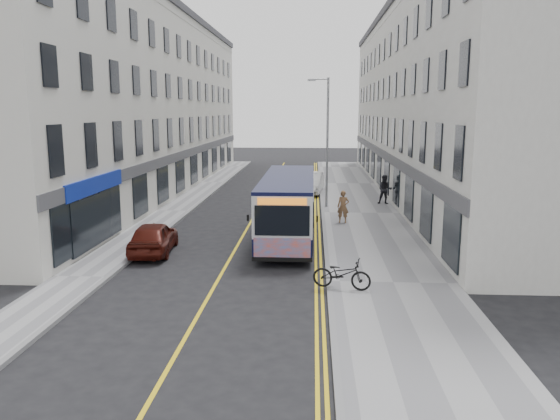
# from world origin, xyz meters

# --- Properties ---
(ground) EXTENTS (140.00, 140.00, 0.00)m
(ground) POSITION_xyz_m (0.00, 0.00, 0.00)
(ground) COLOR black
(ground) RESTS_ON ground
(pavement_east) EXTENTS (4.50, 64.00, 0.12)m
(pavement_east) POSITION_xyz_m (6.25, 12.00, 0.06)
(pavement_east) COLOR gray
(pavement_east) RESTS_ON ground
(pavement_west) EXTENTS (2.00, 64.00, 0.12)m
(pavement_west) POSITION_xyz_m (-5.00, 12.00, 0.06)
(pavement_west) COLOR gray
(pavement_west) RESTS_ON ground
(kerb_east) EXTENTS (0.18, 64.00, 0.13)m
(kerb_east) POSITION_xyz_m (4.00, 12.00, 0.07)
(kerb_east) COLOR slate
(kerb_east) RESTS_ON ground
(kerb_west) EXTENTS (0.18, 64.00, 0.13)m
(kerb_west) POSITION_xyz_m (-4.00, 12.00, 0.07)
(kerb_west) COLOR slate
(kerb_west) RESTS_ON ground
(road_centre_line) EXTENTS (0.12, 64.00, 0.01)m
(road_centre_line) POSITION_xyz_m (0.00, 12.00, 0.00)
(road_centre_line) COLOR yellow
(road_centre_line) RESTS_ON ground
(road_dbl_yellow_inner) EXTENTS (0.10, 64.00, 0.01)m
(road_dbl_yellow_inner) POSITION_xyz_m (3.55, 12.00, 0.00)
(road_dbl_yellow_inner) COLOR yellow
(road_dbl_yellow_inner) RESTS_ON ground
(road_dbl_yellow_outer) EXTENTS (0.10, 64.00, 0.01)m
(road_dbl_yellow_outer) POSITION_xyz_m (3.75, 12.00, 0.00)
(road_dbl_yellow_outer) COLOR yellow
(road_dbl_yellow_outer) RESTS_ON ground
(terrace_east) EXTENTS (6.00, 46.00, 13.00)m
(terrace_east) POSITION_xyz_m (11.50, 21.00, 6.50)
(terrace_east) COLOR silver
(terrace_east) RESTS_ON ground
(terrace_west) EXTENTS (6.00, 46.00, 13.00)m
(terrace_west) POSITION_xyz_m (-9.00, 21.00, 6.50)
(terrace_west) COLOR beige
(terrace_west) RESTS_ON ground
(streetlamp) EXTENTS (1.32, 0.18, 8.00)m
(streetlamp) POSITION_xyz_m (4.17, 14.00, 4.38)
(streetlamp) COLOR #94979C
(streetlamp) RESTS_ON ground
(city_bus) EXTENTS (2.41, 10.32, 3.00)m
(city_bus) POSITION_xyz_m (2.24, 5.68, 1.64)
(city_bus) COLOR black
(city_bus) RESTS_ON ground
(bicycle) EXTENTS (2.09, 1.17, 1.04)m
(bicycle) POSITION_xyz_m (4.40, -2.04, 0.64)
(bicycle) COLOR black
(bicycle) RESTS_ON pavement_east
(pedestrian_near) EXTENTS (0.68, 0.50, 1.73)m
(pedestrian_near) POSITION_xyz_m (5.02, 9.02, 0.98)
(pedestrian_near) COLOR brown
(pedestrian_near) RESTS_ON pavement_east
(pedestrian_far) EXTENTS (0.98, 0.80, 1.87)m
(pedestrian_far) POSITION_xyz_m (8.00, 15.12, 1.06)
(pedestrian_far) COLOR black
(pedestrian_far) RESTS_ON pavement_east
(car_white) EXTENTS (2.10, 4.85, 1.55)m
(car_white) POSITION_xyz_m (3.20, 20.24, 0.78)
(car_white) COLOR silver
(car_white) RESTS_ON ground
(car_maroon) EXTENTS (1.97, 4.19, 1.39)m
(car_maroon) POSITION_xyz_m (-3.40, 2.60, 0.69)
(car_maroon) COLOR #44120B
(car_maroon) RESTS_ON ground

